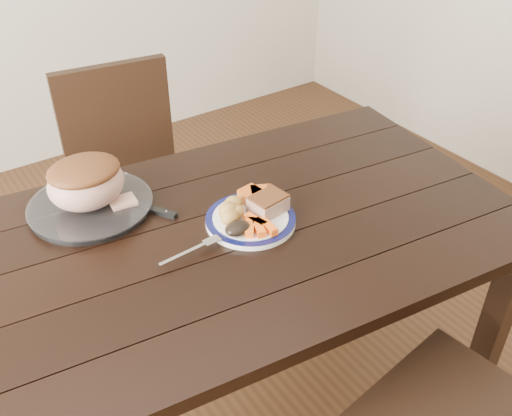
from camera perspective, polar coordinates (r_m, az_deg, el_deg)
ground at (r=2.08m, az=-2.25°, el=-18.79°), size 4.00×4.00×0.00m
dining_table at (r=1.59m, az=-2.79°, el=-4.81°), size 1.70×1.09×0.75m
chair_far at (r=2.22m, az=-12.36°, el=3.04°), size 0.47×0.48×0.93m
dinner_plate at (r=1.55m, az=-0.55°, el=-1.24°), size 0.25×0.25×0.02m
plate_rim at (r=1.55m, az=-0.55°, el=-0.98°), size 0.25×0.25×0.02m
serving_platter at (r=1.67m, az=-16.18°, el=0.14°), size 0.34×0.34×0.02m
pork_slice at (r=1.55m, az=1.21°, el=0.36°), size 0.11×0.09×0.04m
roasted_potatoes at (r=1.53m, az=-2.47°, el=-0.23°), size 0.09×0.09×0.05m
carrot_batons at (r=1.49m, az=0.18°, el=-1.79°), size 0.08×0.11×0.02m
pumpkin_wedges at (r=1.60m, az=-0.08°, el=1.34°), size 0.09×0.07×0.04m
dark_mushroom at (r=1.48m, az=-1.85°, el=-2.03°), size 0.07×0.05×0.03m
fork at (r=1.44m, az=-6.14°, el=-4.10°), size 0.18×0.03×0.00m
roast_joint at (r=1.63m, az=-16.62°, el=2.35°), size 0.21×0.18×0.14m
cut_slice at (r=1.63m, az=-13.16°, el=0.58°), size 0.08×0.06×0.02m
carving_knife at (r=1.63m, az=-11.01°, el=-0.02°), size 0.18×0.28×0.01m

